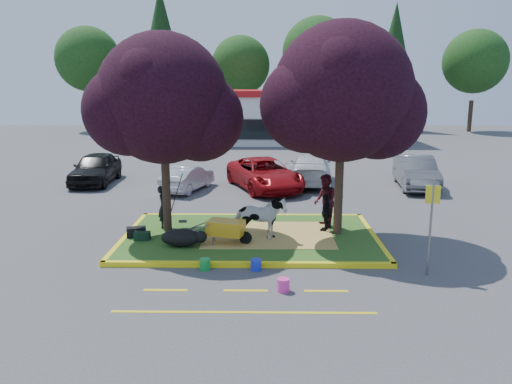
{
  "coord_description": "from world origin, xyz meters",
  "views": [
    {
      "loc": [
        0.42,
        -15.76,
        5.07
      ],
      "look_at": [
        0.19,
        0.5,
        1.48
      ],
      "focal_mm": 35.0,
      "sensor_mm": 36.0,
      "label": 1
    }
  ],
  "objects_px": {
    "wheelbarrow": "(226,228)",
    "bucket_pink": "(283,285)",
    "bucket_green": "(205,264)",
    "sign_post": "(431,216)",
    "cow": "(259,219)",
    "handler": "(163,207)",
    "bucket_blue": "(256,265)",
    "car_black": "(96,168)",
    "calf": "(181,238)",
    "car_silver": "(187,178)"
  },
  "relations": [
    {
      "from": "handler",
      "to": "car_black",
      "type": "bearing_deg",
      "value": 28.67
    },
    {
      "from": "sign_post",
      "to": "bucket_blue",
      "type": "bearing_deg",
      "value": -177.11
    },
    {
      "from": "car_silver",
      "to": "wheelbarrow",
      "type": "bearing_deg",
      "value": 123.37
    },
    {
      "from": "bucket_green",
      "to": "car_silver",
      "type": "bearing_deg",
      "value": 101.05
    },
    {
      "from": "bucket_green",
      "to": "cow",
      "type": "bearing_deg",
      "value": 56.43
    },
    {
      "from": "cow",
      "to": "calf",
      "type": "bearing_deg",
      "value": 97.33
    },
    {
      "from": "bucket_pink",
      "to": "car_silver",
      "type": "bearing_deg",
      "value": 109.35
    },
    {
      "from": "calf",
      "to": "bucket_pink",
      "type": "distance_m",
      "value": 4.26
    },
    {
      "from": "cow",
      "to": "car_black",
      "type": "height_order",
      "value": "same"
    },
    {
      "from": "cow",
      "to": "sign_post",
      "type": "height_order",
      "value": "sign_post"
    },
    {
      "from": "calf",
      "to": "bucket_green",
      "type": "height_order",
      "value": "calf"
    },
    {
      "from": "sign_post",
      "to": "bucket_blue",
      "type": "distance_m",
      "value": 4.84
    },
    {
      "from": "wheelbarrow",
      "to": "car_silver",
      "type": "height_order",
      "value": "car_silver"
    },
    {
      "from": "calf",
      "to": "bucket_pink",
      "type": "relative_size",
      "value": 3.74
    },
    {
      "from": "bucket_green",
      "to": "bucket_pink",
      "type": "distance_m",
      "value": 2.54
    },
    {
      "from": "calf",
      "to": "car_black",
      "type": "height_order",
      "value": "car_black"
    },
    {
      "from": "bucket_green",
      "to": "car_black",
      "type": "height_order",
      "value": "car_black"
    },
    {
      "from": "sign_post",
      "to": "bucket_blue",
      "type": "xyz_separation_m",
      "value": [
        -4.6,
        0.3,
        -1.48
      ]
    },
    {
      "from": "handler",
      "to": "bucket_blue",
      "type": "xyz_separation_m",
      "value": [
        3.23,
        -3.59,
        -0.73
      ]
    },
    {
      "from": "wheelbarrow",
      "to": "bucket_pink",
      "type": "distance_m",
      "value": 3.66
    },
    {
      "from": "cow",
      "to": "bucket_pink",
      "type": "bearing_deg",
      "value": -177.74
    },
    {
      "from": "calf",
      "to": "car_silver",
      "type": "xyz_separation_m",
      "value": [
        -1.12,
        8.72,
        0.18
      ]
    },
    {
      "from": "handler",
      "to": "car_black",
      "type": "height_order",
      "value": "handler"
    },
    {
      "from": "bucket_pink",
      "to": "bucket_blue",
      "type": "relative_size",
      "value": 1.07
    },
    {
      "from": "wheelbarrow",
      "to": "cow",
      "type": "bearing_deg",
      "value": 37.55
    },
    {
      "from": "bucket_green",
      "to": "sign_post",
      "type": "bearing_deg",
      "value": -2.89
    },
    {
      "from": "cow",
      "to": "wheelbarrow",
      "type": "distance_m",
      "value": 1.1
    },
    {
      "from": "bucket_green",
      "to": "bucket_blue",
      "type": "relative_size",
      "value": 1.02
    },
    {
      "from": "handler",
      "to": "bucket_green",
      "type": "bearing_deg",
      "value": -155.79
    },
    {
      "from": "wheelbarrow",
      "to": "bucket_green",
      "type": "relative_size",
      "value": 6.26
    },
    {
      "from": "handler",
      "to": "wheelbarrow",
      "type": "xyz_separation_m",
      "value": [
        2.29,
        -1.79,
        -0.22
      ]
    },
    {
      "from": "car_black",
      "to": "car_silver",
      "type": "relative_size",
      "value": 1.25
    },
    {
      "from": "wheelbarrow",
      "to": "bucket_pink",
      "type": "bearing_deg",
      "value": -47.72
    },
    {
      "from": "calf",
      "to": "bucket_green",
      "type": "distance_m",
      "value": 1.84
    },
    {
      "from": "wheelbarrow",
      "to": "bucket_pink",
      "type": "relative_size",
      "value": 5.96
    },
    {
      "from": "bucket_green",
      "to": "car_silver",
      "type": "distance_m",
      "value": 10.51
    },
    {
      "from": "calf",
      "to": "car_silver",
      "type": "relative_size",
      "value": 0.34
    },
    {
      "from": "car_silver",
      "to": "handler",
      "type": "bearing_deg",
      "value": 108.71
    },
    {
      "from": "calf",
      "to": "wheelbarrow",
      "type": "bearing_deg",
      "value": -4.47
    },
    {
      "from": "bucket_green",
      "to": "car_black",
      "type": "distance_m",
      "value": 13.88
    },
    {
      "from": "cow",
      "to": "sign_post",
      "type": "bearing_deg",
      "value": -126.71
    },
    {
      "from": "handler",
      "to": "bucket_blue",
      "type": "bearing_deg",
      "value": -140.74
    },
    {
      "from": "wheelbarrow",
      "to": "car_black",
      "type": "relative_size",
      "value": 0.43
    },
    {
      "from": "calf",
      "to": "handler",
      "type": "xyz_separation_m",
      "value": [
        -0.93,
        2.01,
        0.46
      ]
    },
    {
      "from": "calf",
      "to": "bucket_blue",
      "type": "relative_size",
      "value": 4.0
    },
    {
      "from": "wheelbarrow",
      "to": "car_silver",
      "type": "distance_m",
      "value": 8.85
    },
    {
      "from": "wheelbarrow",
      "to": "calf",
      "type": "bearing_deg",
      "value": -155.44
    },
    {
      "from": "cow",
      "to": "car_black",
      "type": "distance_m",
      "value": 12.91
    },
    {
      "from": "sign_post",
      "to": "bucket_pink",
      "type": "xyz_separation_m",
      "value": [
        -3.9,
        -1.12,
        -1.47
      ]
    },
    {
      "from": "bucket_blue",
      "to": "car_black",
      "type": "relative_size",
      "value": 0.07
    }
  ]
}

